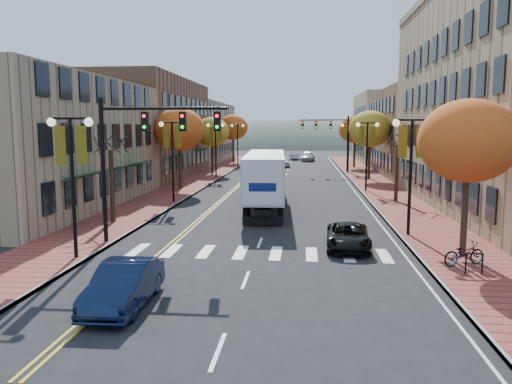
% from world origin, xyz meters
% --- Properties ---
extents(ground, '(200.00, 200.00, 0.00)m').
position_xyz_m(ground, '(0.00, 0.00, 0.00)').
color(ground, black).
rests_on(ground, ground).
extents(sidewalk_left, '(4.00, 85.00, 0.15)m').
position_xyz_m(sidewalk_left, '(-9.00, 32.50, 0.07)').
color(sidewalk_left, brown).
rests_on(sidewalk_left, ground).
extents(sidewalk_right, '(4.00, 85.00, 0.15)m').
position_xyz_m(sidewalk_right, '(9.00, 32.50, 0.07)').
color(sidewalk_right, brown).
rests_on(sidewalk_right, ground).
extents(building_left_near, '(12.00, 22.00, 9.00)m').
position_xyz_m(building_left_near, '(-17.00, 13.00, 4.50)').
color(building_left_near, '#9E8966').
rests_on(building_left_near, ground).
extents(building_left_mid, '(12.00, 24.00, 11.00)m').
position_xyz_m(building_left_mid, '(-17.00, 36.00, 5.50)').
color(building_left_mid, brown).
rests_on(building_left_mid, ground).
extents(building_left_far, '(12.00, 26.00, 9.50)m').
position_xyz_m(building_left_far, '(-17.00, 61.00, 4.75)').
color(building_left_far, '#9E8966').
rests_on(building_left_far, ground).
extents(building_right_mid, '(15.00, 24.00, 10.00)m').
position_xyz_m(building_right_mid, '(18.50, 42.00, 5.00)').
color(building_right_mid, brown).
rests_on(building_right_mid, ground).
extents(building_right_far, '(15.00, 20.00, 11.00)m').
position_xyz_m(building_right_far, '(18.50, 64.00, 5.50)').
color(building_right_far, '#9E8966').
rests_on(building_right_far, ground).
extents(tree_left_a, '(0.28, 0.28, 4.20)m').
position_xyz_m(tree_left_a, '(-9.00, 8.00, 2.25)').
color(tree_left_a, '#382619').
rests_on(tree_left_a, sidewalk_left).
extents(tree_left_b, '(4.48, 4.48, 7.21)m').
position_xyz_m(tree_left_b, '(-9.00, 24.00, 5.45)').
color(tree_left_b, '#382619').
rests_on(tree_left_b, sidewalk_left).
extents(tree_left_c, '(4.16, 4.16, 6.69)m').
position_xyz_m(tree_left_c, '(-9.00, 40.00, 5.05)').
color(tree_left_c, '#382619').
rests_on(tree_left_c, sidewalk_left).
extents(tree_left_d, '(4.61, 4.61, 7.42)m').
position_xyz_m(tree_left_d, '(-9.00, 58.00, 5.60)').
color(tree_left_d, '#382619').
rests_on(tree_left_d, sidewalk_left).
extents(tree_right_a, '(4.16, 4.16, 6.69)m').
position_xyz_m(tree_right_a, '(9.00, 2.00, 5.05)').
color(tree_right_a, '#382619').
rests_on(tree_right_a, sidewalk_right).
extents(tree_right_b, '(0.28, 0.28, 4.20)m').
position_xyz_m(tree_right_b, '(9.00, 18.00, 2.25)').
color(tree_right_b, '#382619').
rests_on(tree_right_b, sidewalk_right).
extents(tree_right_c, '(4.48, 4.48, 7.21)m').
position_xyz_m(tree_right_c, '(9.00, 34.00, 5.45)').
color(tree_right_c, '#382619').
rests_on(tree_right_c, sidewalk_right).
extents(tree_right_d, '(4.35, 4.35, 7.00)m').
position_xyz_m(tree_right_d, '(9.00, 50.00, 5.29)').
color(tree_right_d, '#382619').
rests_on(tree_right_d, sidewalk_right).
extents(lamp_left_a, '(1.96, 0.36, 6.05)m').
position_xyz_m(lamp_left_a, '(-7.50, 0.00, 4.29)').
color(lamp_left_a, black).
rests_on(lamp_left_a, ground).
extents(lamp_left_b, '(1.96, 0.36, 6.05)m').
position_xyz_m(lamp_left_b, '(-7.50, 16.00, 4.29)').
color(lamp_left_b, black).
rests_on(lamp_left_b, ground).
extents(lamp_left_c, '(1.96, 0.36, 6.05)m').
position_xyz_m(lamp_left_c, '(-7.50, 34.00, 4.29)').
color(lamp_left_c, black).
rests_on(lamp_left_c, ground).
extents(lamp_left_d, '(1.96, 0.36, 6.05)m').
position_xyz_m(lamp_left_d, '(-7.50, 52.00, 4.29)').
color(lamp_left_d, black).
rests_on(lamp_left_d, ground).
extents(lamp_right_a, '(1.96, 0.36, 6.05)m').
position_xyz_m(lamp_right_a, '(7.50, 6.00, 4.29)').
color(lamp_right_a, black).
rests_on(lamp_right_a, ground).
extents(lamp_right_b, '(1.96, 0.36, 6.05)m').
position_xyz_m(lamp_right_b, '(7.50, 24.00, 4.29)').
color(lamp_right_b, black).
rests_on(lamp_right_b, ground).
extents(lamp_right_c, '(1.96, 0.36, 6.05)m').
position_xyz_m(lamp_right_c, '(7.50, 42.00, 4.29)').
color(lamp_right_c, black).
rests_on(lamp_right_c, ground).
extents(traffic_mast_near, '(6.10, 0.35, 7.00)m').
position_xyz_m(traffic_mast_near, '(-5.48, 3.00, 4.92)').
color(traffic_mast_near, black).
rests_on(traffic_mast_near, ground).
extents(traffic_mast_far, '(6.10, 0.34, 7.00)m').
position_xyz_m(traffic_mast_far, '(5.48, 42.00, 4.92)').
color(traffic_mast_far, black).
rests_on(traffic_mast_far, ground).
extents(semi_truck, '(3.25, 15.51, 3.85)m').
position_xyz_m(semi_truck, '(-0.58, 15.21, 2.25)').
color(semi_truck, black).
rests_on(semi_truck, ground).
extents(navy_sedan, '(1.57, 4.32, 1.42)m').
position_xyz_m(navy_sedan, '(-3.50, -5.11, 0.71)').
color(navy_sedan, '#0C1733').
rests_on(navy_sedan, ground).
extents(black_suv, '(2.16, 4.33, 1.18)m').
position_xyz_m(black_suv, '(4.20, 3.20, 0.59)').
color(black_suv, black).
rests_on(black_suv, ground).
extents(car_far_white, '(2.34, 4.79, 1.57)m').
position_xyz_m(car_far_white, '(-0.91, 51.38, 0.79)').
color(car_far_white, white).
rests_on(car_far_white, ground).
extents(car_far_silver, '(2.46, 5.17, 1.45)m').
position_xyz_m(car_far_silver, '(2.76, 63.34, 0.73)').
color(car_far_silver, '#999AA1').
rests_on(car_far_silver, ground).
extents(car_far_oncoming, '(1.74, 4.06, 1.30)m').
position_xyz_m(car_far_oncoming, '(0.50, 66.92, 0.65)').
color(car_far_oncoming, '#B6B5BE').
rests_on(car_far_oncoming, ground).
extents(bicycle, '(1.96, 1.31, 0.97)m').
position_xyz_m(bicycle, '(8.52, 0.29, 0.64)').
color(bicycle, gray).
rests_on(bicycle, sidewalk_right).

